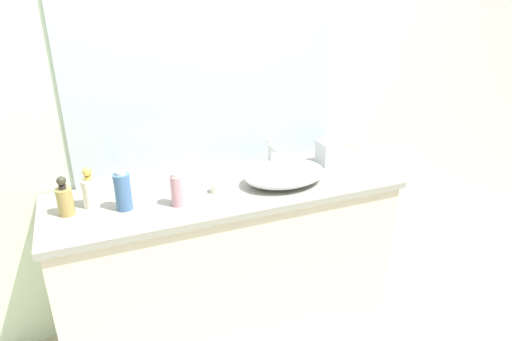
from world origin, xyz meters
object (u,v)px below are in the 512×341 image
Objects in this scene: soap_dispenser at (65,199)px; tissue_box at (329,151)px; lotion_bottle at (177,190)px; candle_jar at (216,188)px; perfume_bottle at (90,191)px; spray_can at (123,191)px; sink_basin at (285,174)px.

tissue_box is (1.34, 0.08, -0.00)m from soap_dispenser.
lotion_bottle is 2.93× the size of candle_jar.
perfume_bottle is 1.23m from tissue_box.
soap_dispenser is 3.31× the size of candle_jar.
soap_dispenser reaches higher than tissue_box.
tissue_box is at bearing 6.37° from spray_can.
lotion_bottle is at bearing -168.72° from tissue_box.
soap_dispenser is 0.47m from lotion_bottle.
soap_dispenser reaches higher than candle_jar.
spray_can is at bearing 178.49° from sink_basin.
soap_dispenser is 0.11m from perfume_bottle.
soap_dispenser is 0.24m from spray_can.
spray_can is 1.09× the size of tissue_box.
perfume_bottle is 0.56m from candle_jar.
tissue_box reaches higher than sink_basin.
perfume_bottle reaches higher than soap_dispenser.
spray_can reaches higher than candle_jar.
lotion_bottle is 0.84× the size of perfume_bottle.
tissue_box is at bearing 23.31° from sink_basin.
soap_dispenser is at bearing -176.55° from tissue_box.
perfume_bottle reaches higher than sink_basin.
candle_jar is at bearing 1.01° from spray_can.
spray_can is at bearing -30.54° from perfume_bottle.
spray_can reaches higher than tissue_box.
perfume_bottle is (-0.90, 0.10, 0.03)m from sink_basin.
tissue_box is at bearing 3.45° from soap_dispenser.
soap_dispenser is 1.08× the size of tissue_box.
lotion_bottle is at bearing -176.71° from sink_basin.
sink_basin is 2.49× the size of tissue_box.
soap_dispenser is at bearing 168.68° from lotion_bottle.
spray_can is 3.37× the size of candle_jar.
perfume_bottle is at bearing 172.77° from candle_jar.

